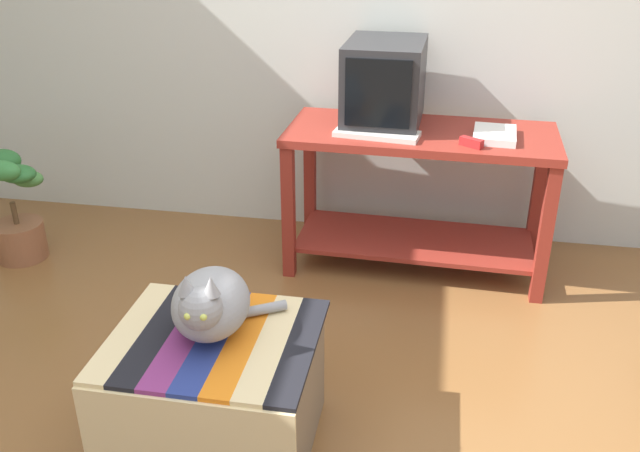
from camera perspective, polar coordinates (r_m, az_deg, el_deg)
The scene contains 8 objects.
desk at distance 3.48m, azimuth 8.17°, elevation 4.09°, with size 1.32×0.60×0.74m.
tv_monitor at distance 3.45m, azimuth 5.36°, elevation 11.67°, with size 0.38×0.51×0.40m.
keyboard at distance 3.29m, azimuth 4.74°, elevation 7.63°, with size 0.40×0.15×0.02m, color beige.
book at distance 3.35m, azimuth 14.30°, elevation 7.36°, with size 0.19×0.26×0.04m, color white.
ottoman_with_blanket at distance 2.46m, azimuth -8.55°, elevation -13.46°, with size 0.69×0.60×0.45m.
cat at distance 2.29m, azimuth -9.10°, elevation -6.40°, with size 0.36×0.38×0.28m.
potted_plant at distance 3.94m, azimuth -24.06°, elevation 1.19°, with size 0.36×0.33×0.59m.
stapler at distance 3.21m, azimuth 12.45°, elevation 6.79°, with size 0.04×0.11×0.04m, color #A31E1E.
Camera 1 is at (0.46, -1.63, 1.78)m, focal length 38.55 mm.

